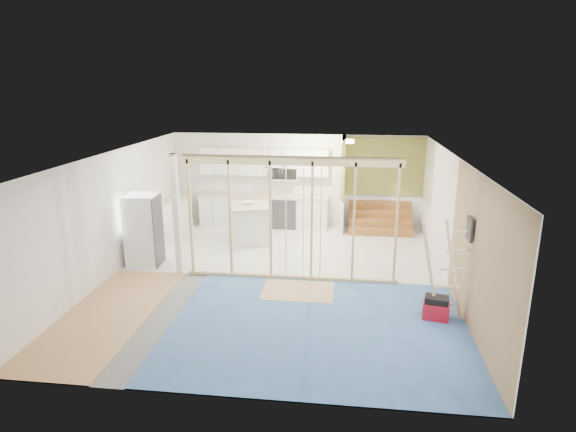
# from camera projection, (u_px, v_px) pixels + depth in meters

# --- Properties ---
(room) EXTENTS (7.01, 8.01, 2.61)m
(room) POSITION_uv_depth(u_px,v_px,m) (276.00, 219.00, 9.76)
(room) COLOR slate
(room) RESTS_ON ground
(floor_overlays) EXTENTS (7.00, 8.00, 0.03)m
(floor_overlays) POSITION_uv_depth(u_px,v_px,m) (281.00, 277.00, 10.16)
(floor_overlays) COLOR silver
(floor_overlays) RESTS_ON room
(stud_frame) EXTENTS (4.66, 0.14, 2.60)m
(stud_frame) POSITION_uv_depth(u_px,v_px,m) (266.00, 206.00, 9.71)
(stud_frame) COLOR tan
(stud_frame) RESTS_ON room
(base_cabinets) EXTENTS (4.45, 2.24, 0.93)m
(base_cabinets) POSITION_uv_depth(u_px,v_px,m) (237.00, 213.00, 13.38)
(base_cabinets) COLOR silver
(base_cabinets) RESTS_ON room
(upper_cabinets) EXTENTS (3.60, 0.41, 0.85)m
(upper_cabinets) POSITION_uv_depth(u_px,v_px,m) (266.00, 163.00, 13.36)
(upper_cabinets) COLOR silver
(upper_cabinets) RESTS_ON room
(green_partition) EXTENTS (2.25, 1.51, 2.60)m
(green_partition) POSITION_uv_depth(u_px,v_px,m) (370.00, 197.00, 13.12)
(green_partition) COLOR olive
(green_partition) RESTS_ON room
(pot_rack) EXTENTS (0.52, 0.52, 0.72)m
(pot_rack) POSITION_uv_depth(u_px,v_px,m) (275.00, 169.00, 11.41)
(pot_rack) COLOR black
(pot_rack) RESTS_ON room
(sheathing_panel) EXTENTS (0.02, 4.00, 2.60)m
(sheathing_panel) POSITION_uv_depth(u_px,v_px,m) (480.00, 262.00, 7.45)
(sheathing_panel) COLOR tan
(sheathing_panel) RESTS_ON room
(electrical_panel) EXTENTS (0.04, 0.30, 0.40)m
(electrical_panel) POSITION_uv_depth(u_px,v_px,m) (470.00, 229.00, 7.93)
(electrical_panel) COLOR #37373C
(electrical_panel) RESTS_ON room
(ceiling_light) EXTENTS (0.32, 0.32, 0.08)m
(ceiling_light) POSITION_uv_depth(u_px,v_px,m) (348.00, 141.00, 12.13)
(ceiling_light) COLOR #FFEABF
(ceiling_light) RESTS_ON room
(fridge) EXTENTS (0.74, 0.71, 1.62)m
(fridge) POSITION_uv_depth(u_px,v_px,m) (144.00, 230.00, 10.67)
(fridge) COLOR white
(fridge) RESTS_ON room
(island) EXTENTS (1.29, 1.29, 1.01)m
(island) POSITION_uv_depth(u_px,v_px,m) (249.00, 224.00, 12.21)
(island) COLOR silver
(island) RESTS_ON room
(bowl) EXTENTS (0.28, 0.28, 0.07)m
(bowl) POSITION_uv_depth(u_px,v_px,m) (249.00, 203.00, 12.14)
(bowl) COLOR white
(bowl) RESTS_ON island
(soap_bottle_a) EXTENTS (0.14, 0.14, 0.30)m
(soap_bottle_a) POSITION_uv_depth(u_px,v_px,m) (232.00, 189.00, 13.53)
(soap_bottle_a) COLOR silver
(soap_bottle_a) RESTS_ON base_cabinets
(soap_bottle_b) EXTENTS (0.10, 0.10, 0.18)m
(soap_bottle_b) POSITION_uv_depth(u_px,v_px,m) (274.00, 191.00, 13.52)
(soap_bottle_b) COLOR silver
(soap_bottle_b) RESTS_ON base_cabinets
(toolbox) EXTENTS (0.50, 0.41, 0.42)m
(toolbox) POSITION_uv_depth(u_px,v_px,m) (436.00, 308.00, 8.34)
(toolbox) COLOR #B2101F
(toolbox) RESTS_ON room
(ladder) EXTENTS (0.94, 0.16, 1.76)m
(ladder) POSITION_uv_depth(u_px,v_px,m) (445.00, 269.00, 8.21)
(ladder) COLOR tan
(ladder) RESTS_ON room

